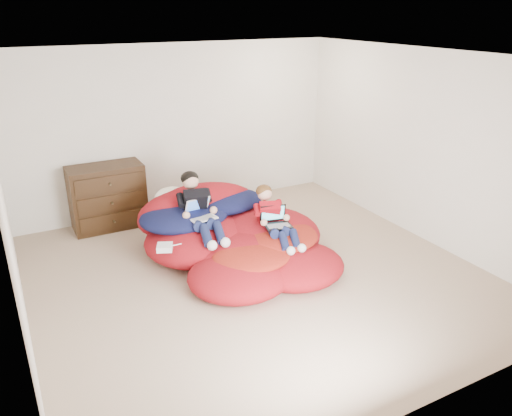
# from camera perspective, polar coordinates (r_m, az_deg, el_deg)

# --- Properties ---
(room_shell) EXTENTS (5.10, 5.10, 2.77)m
(room_shell) POSITION_cam_1_polar(r_m,az_deg,el_deg) (5.90, 0.02, -5.73)
(room_shell) COLOR tan
(room_shell) RESTS_ON ground
(dresser) EXTENTS (1.02, 0.57, 0.92)m
(dresser) POSITION_cam_1_polar(r_m,az_deg,el_deg) (7.39, -16.59, 1.23)
(dresser) COLOR #331F0E
(dresser) RESTS_ON ground
(beanbag_pile) EXTENTS (2.27, 2.40, 0.85)m
(beanbag_pile) POSITION_cam_1_polar(r_m,az_deg,el_deg) (6.33, -2.55, -3.34)
(beanbag_pile) COLOR #AC131B
(beanbag_pile) RESTS_ON ground
(cream_pillow) EXTENTS (0.44, 0.28, 0.28)m
(cream_pillow) POSITION_cam_1_polar(r_m,az_deg,el_deg) (6.71, -9.76, 1.22)
(cream_pillow) COLOR white
(cream_pillow) RESTS_ON beanbag_pile
(older_boy) EXTENTS (0.36, 1.03, 0.69)m
(older_boy) POSITION_cam_1_polar(r_m,az_deg,el_deg) (6.19, -6.60, 0.23)
(older_boy) COLOR black
(older_boy) RESTS_ON beanbag_pile
(younger_boy) EXTENTS (0.36, 0.93, 0.60)m
(younger_boy) POSITION_cam_1_polar(r_m,az_deg,el_deg) (6.11, 1.98, -0.86)
(younger_boy) COLOR #B00F19
(younger_boy) RESTS_ON beanbag_pile
(laptop_white) EXTENTS (0.35, 0.36, 0.22)m
(laptop_white) POSITION_cam_1_polar(r_m,az_deg,el_deg) (6.17, -6.39, -0.48)
(laptop_white) COLOR white
(laptop_white) RESTS_ON older_boy
(laptop_black) EXTENTS (0.36, 0.33, 0.24)m
(laptop_black) POSITION_cam_1_polar(r_m,az_deg,el_deg) (6.08, 2.27, -1.40)
(laptop_black) COLOR black
(laptop_black) RESTS_ON younger_boy
(power_adapter) EXTENTS (0.23, 0.23, 0.06)m
(power_adapter) POSITION_cam_1_polar(r_m,az_deg,el_deg) (5.79, -10.39, -4.45)
(power_adapter) COLOR white
(power_adapter) RESTS_ON beanbag_pile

